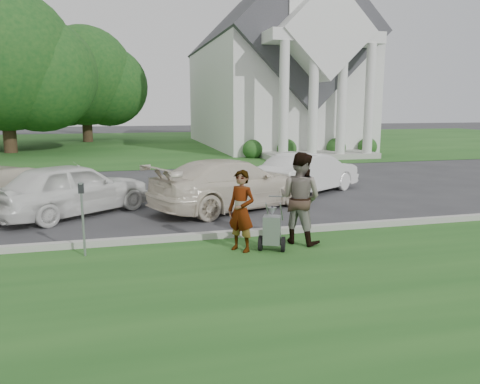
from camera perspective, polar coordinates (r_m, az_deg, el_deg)
name	(u,v)px	position (r m, az deg, el deg)	size (l,w,h in m)	color
ground	(203,247)	(9.54, -4.57, -6.74)	(120.00, 120.00, 0.00)	#333335
grass_strip	(239,308)	(6.79, -0.11, -14.01)	(80.00, 7.00, 0.01)	#1F4E1A
church_lawn	(141,144)	(36.13, -11.94, 5.77)	(80.00, 30.00, 0.01)	#1F4E1A
curb	(198,237)	(10.04, -5.11, -5.43)	(80.00, 0.18, 0.15)	#9E9E93
church	(272,60)	(33.93, 3.95, 15.72)	(9.19, 19.00, 24.10)	white
tree_left	(3,66)	(31.73, -26.89, 13.51)	(10.63, 8.40, 9.71)	#332316
tree_back	(84,81)	(39.10, -18.43, 12.74)	(9.61, 7.60, 8.89)	#332316
striping_cart	(272,231)	(9.18, 3.92, -4.76)	(0.80, 1.10, 0.95)	black
person_left	(241,212)	(9.06, 0.16, -2.42)	(0.58, 0.38, 1.59)	#999999
person_right	(300,199)	(9.65, 7.30, -0.83)	(0.92, 0.71, 1.88)	#999999
parking_meter_near	(82,210)	(9.19, -18.66, -2.15)	(0.10, 0.09, 1.42)	#989AA0
car_b	(73,189)	(12.90, -19.70, 0.40)	(1.65, 4.10, 1.40)	white
car_c	(232,184)	(12.91, -0.94, 0.98)	(1.94, 4.76, 1.38)	beige
car_d	(309,173)	(15.48, 8.42, 2.35)	(1.41, 4.03, 1.33)	silver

